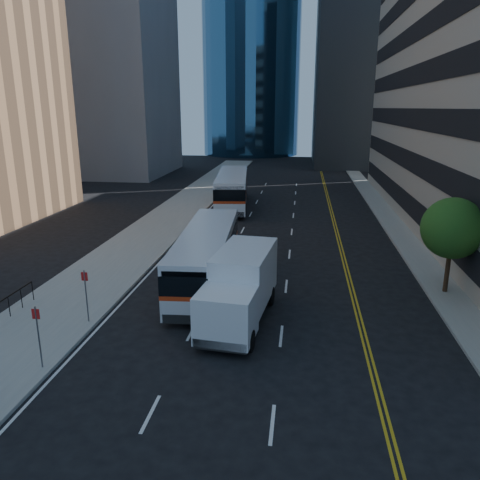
{
  "coord_description": "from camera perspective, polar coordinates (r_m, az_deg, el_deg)",
  "views": [
    {
      "loc": [
        1.15,
        -16.68,
        9.68
      ],
      "look_at": [
        -2.03,
        7.31,
        2.8
      ],
      "focal_mm": 35.0,
      "sensor_mm": 36.0,
      "label": 1
    }
  ],
  "objects": [
    {
      "name": "sidewalk_east",
      "position": [
        43.49,
        17.77,
        2.35
      ],
      "size": [
        2.0,
        90.0,
        0.15
      ],
      "primitive_type": "cube",
      "color": "gray",
      "rests_on": "ground"
    },
    {
      "name": "midrise_west",
      "position": [
        75.02,
        -16.51,
        21.25
      ],
      "size": [
        18.0,
        18.0,
        35.0
      ],
      "primitive_type": "cube",
      "color": "gray",
      "rests_on": "ground"
    },
    {
      "name": "sidewalk_west",
      "position": [
        44.33,
        -7.88,
        3.21
      ],
      "size": [
        5.0,
        90.0,
        0.15
      ],
      "primitive_type": "cube",
      "color": "gray",
      "rests_on": "ground"
    },
    {
      "name": "ground",
      "position": [
        19.32,
        3.23,
        -14.22
      ],
      "size": [
        160.0,
        160.0,
        0.0
      ],
      "primitive_type": "plane",
      "color": "black",
      "rests_on": "ground"
    },
    {
      "name": "bus_front",
      "position": [
        26.32,
        -4.09,
        -1.87
      ],
      "size": [
        3.3,
        12.03,
        3.07
      ],
      "rotation": [
        0.0,
        0.0,
        0.06
      ],
      "color": "silver",
      "rests_on": "ground"
    },
    {
      "name": "street_tree",
      "position": [
        26.6,
        24.5,
        1.29
      ],
      "size": [
        3.2,
        3.2,
        5.1
      ],
      "color": "#332114",
      "rests_on": "sidewalk_east"
    },
    {
      "name": "bus_rear",
      "position": [
        47.25,
        -0.95,
        6.3
      ],
      "size": [
        4.21,
        13.21,
        3.35
      ],
      "rotation": [
        0.0,
        0.0,
        0.11
      ],
      "color": "white",
      "rests_on": "ground"
    },
    {
      "name": "box_truck",
      "position": [
        21.62,
        0.02,
        -5.73
      ],
      "size": [
        3.05,
        7.03,
        3.26
      ],
      "rotation": [
        0.0,
        0.0,
        -0.11
      ],
      "color": "white",
      "rests_on": "ground"
    }
  ]
}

